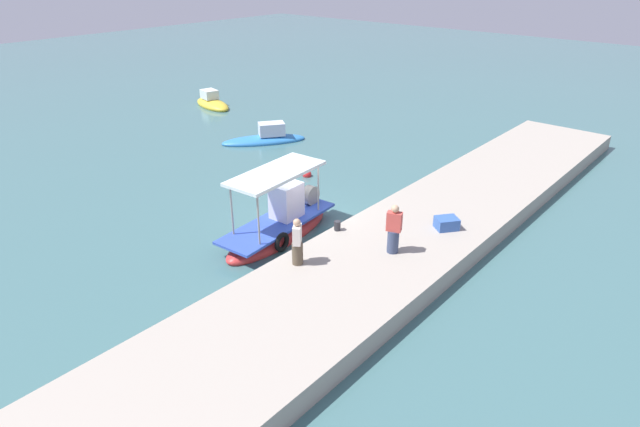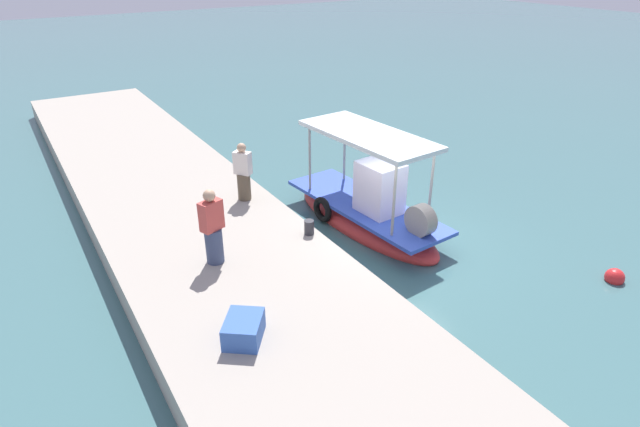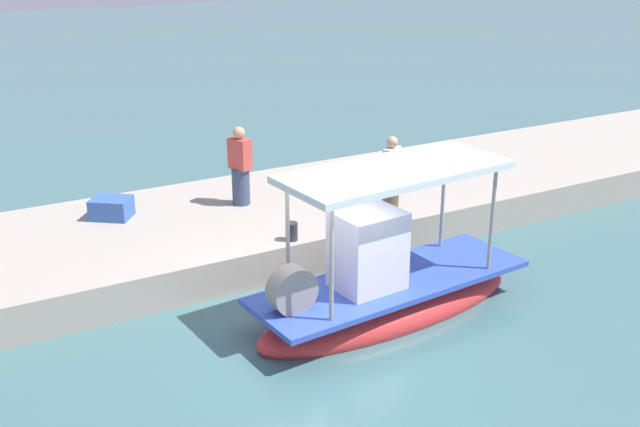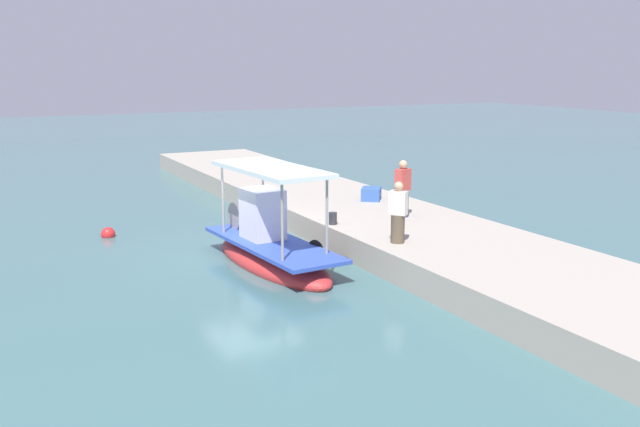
{
  "view_description": "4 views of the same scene",
  "coord_description": "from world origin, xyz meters",
  "px_view_note": "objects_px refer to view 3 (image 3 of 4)",
  "views": [
    {
      "loc": [
        -14.16,
        -13.15,
        9.83
      ],
      "look_at": [
        -0.66,
        -1.52,
        1.16
      ],
      "focal_mm": 30.05,
      "sensor_mm": 36.0,
      "label": 1
    },
    {
      "loc": [
        9.04,
        -8.01,
        6.96
      ],
      "look_at": [
        -1.45,
        -1.53,
        0.73
      ],
      "focal_mm": 29.57,
      "sensor_mm": 36.0,
      "label": 2
    },
    {
      "loc": [
        5.64,
        9.86,
        6.41
      ],
      "look_at": [
        -1.37,
        -2.51,
        1.1
      ],
      "focal_mm": 42.75,
      "sensor_mm": 36.0,
      "label": 3
    },
    {
      "loc": [
        -18.25,
        7.12,
        5.33
      ],
      "look_at": [
        -1.0,
        -1.73,
        1.19
      ],
      "focal_mm": 39.47,
      "sensor_mm": 36.0,
      "label": 4
    }
  ],
  "objects_px": {
    "mooring_bollard": "(292,231)",
    "cargo_crate": "(111,208)",
    "fisherman_near_bollard": "(240,169)",
    "fisherman_by_crate": "(391,177)",
    "main_fishing_boat": "(386,289)"
  },
  "relations": [
    {
      "from": "mooring_bollard",
      "to": "cargo_crate",
      "type": "bearing_deg",
      "value": -47.42
    },
    {
      "from": "fisherman_by_crate",
      "to": "cargo_crate",
      "type": "relative_size",
      "value": 2.06
    },
    {
      "from": "fisherman_by_crate",
      "to": "cargo_crate",
      "type": "xyz_separation_m",
      "value": [
        5.37,
        -2.45,
        -0.52
      ]
    },
    {
      "from": "mooring_bollard",
      "to": "cargo_crate",
      "type": "xyz_separation_m",
      "value": [
        2.71,
        -2.95,
        0.04
      ]
    },
    {
      "from": "main_fishing_boat",
      "to": "cargo_crate",
      "type": "distance_m",
      "value": 6.25
    },
    {
      "from": "main_fishing_boat",
      "to": "fisherman_near_bollard",
      "type": "relative_size",
      "value": 3.18
    },
    {
      "from": "fisherman_near_bollard",
      "to": "mooring_bollard",
      "type": "relative_size",
      "value": 4.84
    },
    {
      "from": "cargo_crate",
      "to": "fisherman_near_bollard",
      "type": "bearing_deg",
      "value": 168.69
    },
    {
      "from": "main_fishing_boat",
      "to": "cargo_crate",
      "type": "bearing_deg",
      "value": -56.89
    },
    {
      "from": "mooring_bollard",
      "to": "main_fishing_boat",
      "type": "bearing_deg",
      "value": 106.96
    },
    {
      "from": "fisherman_near_bollard",
      "to": "cargo_crate",
      "type": "bearing_deg",
      "value": -11.31
    },
    {
      "from": "fisherman_near_bollard",
      "to": "fisherman_by_crate",
      "type": "relative_size",
      "value": 1.07
    },
    {
      "from": "fisherman_near_bollard",
      "to": "fisherman_by_crate",
      "type": "bearing_deg",
      "value": 144.22
    },
    {
      "from": "mooring_bollard",
      "to": "cargo_crate",
      "type": "distance_m",
      "value": 4.01
    },
    {
      "from": "fisherman_near_bollard",
      "to": "mooring_bollard",
      "type": "xyz_separation_m",
      "value": [
        0.01,
        2.41,
        -0.61
      ]
    }
  ]
}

